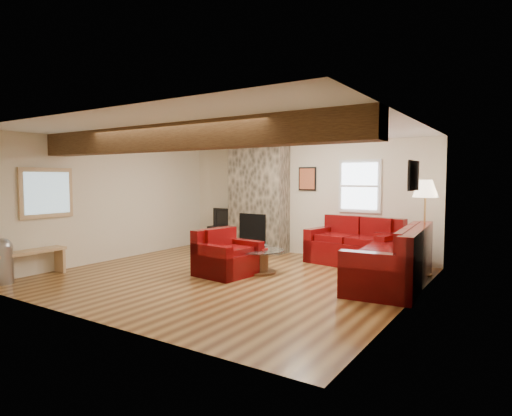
# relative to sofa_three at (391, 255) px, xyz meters

# --- Properties ---
(room) EXTENTS (8.00, 8.00, 8.00)m
(room) POSITION_rel_sofa_three_xyz_m (-2.48, -1.02, 0.78)
(room) COLOR #583217
(room) RESTS_ON ground
(floor) EXTENTS (6.00, 6.00, 0.00)m
(floor) POSITION_rel_sofa_three_xyz_m (-2.48, -1.02, -0.47)
(floor) COLOR #583217
(floor) RESTS_ON ground
(oak_beam) EXTENTS (6.00, 0.36, 0.38)m
(oak_beam) POSITION_rel_sofa_three_xyz_m (-2.48, -2.27, 1.84)
(oak_beam) COLOR black
(oak_beam) RESTS_ON room
(chimney_breast) EXTENTS (1.40, 0.67, 2.50)m
(chimney_breast) POSITION_rel_sofa_three_xyz_m (-3.48, 1.47, 0.75)
(chimney_breast) COLOR #332F27
(chimney_breast) RESTS_ON floor
(back_window) EXTENTS (0.90, 0.08, 1.10)m
(back_window) POSITION_rel_sofa_three_xyz_m (-1.13, 1.69, 1.08)
(back_window) COLOR white
(back_window) RESTS_ON room
(hatch_window) EXTENTS (0.08, 1.00, 0.90)m
(hatch_window) POSITION_rel_sofa_three_xyz_m (-5.44, -2.52, 0.98)
(hatch_window) COLOR tan
(hatch_window) RESTS_ON room
(ceiling_dome) EXTENTS (0.40, 0.40, 0.18)m
(ceiling_dome) POSITION_rel_sofa_three_xyz_m (-1.58, -0.12, 1.97)
(ceiling_dome) COLOR white
(ceiling_dome) RESTS_ON room
(artwork_back) EXTENTS (0.42, 0.06, 0.52)m
(artwork_back) POSITION_rel_sofa_three_xyz_m (-2.33, 1.69, 1.23)
(artwork_back) COLOR black
(artwork_back) RESTS_ON room
(artwork_right) EXTENTS (0.06, 0.55, 0.42)m
(artwork_right) POSITION_rel_sofa_three_xyz_m (0.48, -0.72, 1.28)
(artwork_right) COLOR black
(artwork_right) RESTS_ON room
(sofa_three) EXTENTS (1.23, 2.51, 0.94)m
(sofa_three) POSITION_rel_sofa_three_xyz_m (0.00, 0.00, 0.00)
(sofa_three) COLOR #4C0705
(sofa_three) RESTS_ON floor
(loveseat) EXTENTS (1.89, 1.27, 0.93)m
(loveseat) POSITION_rel_sofa_three_xyz_m (-1.06, 1.21, -0.01)
(loveseat) COLOR #4C0705
(loveseat) RESTS_ON floor
(armchair_red) EXTENTS (0.98, 1.09, 0.80)m
(armchair_red) POSITION_rel_sofa_three_xyz_m (-2.60, -0.91, -0.07)
(armchair_red) COLOR #4C0705
(armchair_red) RESTS_ON floor
(coffee_table) EXTENTS (0.87, 0.87, 0.45)m
(coffee_table) POSITION_rel_sofa_three_xyz_m (-2.20, -0.47, -0.26)
(coffee_table) COLOR #412915
(coffee_table) RESTS_ON floor
(tv_cabinet) EXTENTS (1.03, 0.41, 0.52)m
(tv_cabinet) POSITION_rel_sofa_three_xyz_m (-4.38, 1.51, -0.21)
(tv_cabinet) COLOR black
(tv_cabinet) RESTS_ON floor
(television) EXTENTS (0.80, 0.10, 0.46)m
(television) POSITION_rel_sofa_three_xyz_m (-4.38, 1.51, 0.27)
(television) COLOR black
(television) RESTS_ON tv_cabinet
(floor_lamp) EXTENTS (0.43, 0.43, 1.69)m
(floor_lamp) POSITION_rel_sofa_three_xyz_m (0.32, 0.93, 0.97)
(floor_lamp) COLOR #AB8547
(floor_lamp) RESTS_ON floor
(pine_bench) EXTENTS (0.30, 1.27, 0.47)m
(pine_bench) POSITION_rel_sofa_three_xyz_m (-5.31, -2.97, -0.23)
(pine_bench) COLOR tan
(pine_bench) RESTS_ON floor
(pedal_bin) EXTENTS (0.30, 0.30, 0.74)m
(pedal_bin) POSITION_rel_sofa_three_xyz_m (-5.28, -3.40, -0.10)
(pedal_bin) COLOR #9A9A9F
(pedal_bin) RESTS_ON floor
(coal_bucket) EXTENTS (0.35, 0.35, 0.33)m
(coal_bucket) POSITION_rel_sofa_three_xyz_m (-2.88, 0.61, -0.31)
(coal_bucket) COLOR slate
(coal_bucket) RESTS_ON floor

